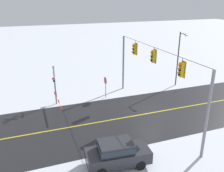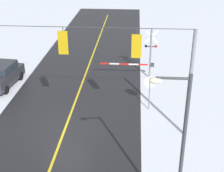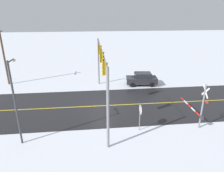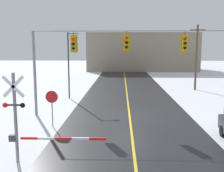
{
  "view_description": "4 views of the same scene",
  "coord_description": "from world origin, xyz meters",
  "px_view_note": "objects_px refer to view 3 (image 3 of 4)",
  "views": [
    {
      "loc": [
        17.89,
        -10.53,
        10.31
      ],
      "look_at": [
        -2.33,
        -3.11,
        2.3
      ],
      "focal_mm": 38.67,
      "sensor_mm": 36.0,
      "label": 1
    },
    {
      "loc": [
        -4.0,
        16.33,
        10.58
      ],
      "look_at": [
        -2.74,
        -0.82,
        2.56
      ],
      "focal_mm": 52.84,
      "sensor_mm": 36.0,
      "label": 2
    },
    {
      "loc": [
        -19.68,
        1.09,
        9.65
      ],
      "look_at": [
        -1.4,
        -0.9,
        2.75
      ],
      "focal_mm": 32.68,
      "sensor_mm": 36.0,
      "label": 3
    },
    {
      "loc": [
        -0.64,
        -19.06,
        5.07
      ],
      "look_at": [
        -1.27,
        -1.08,
        2.4
      ],
      "focal_mm": 42.2,
      "sensor_mm": 36.0,
      "label": 4
    }
  ],
  "objects_px": {
    "stop_sign": "(140,112)",
    "utility_pole": "(4,56)",
    "streetlamp_near": "(15,95)",
    "railroad_crossing": "(200,106)",
    "parked_car_charcoal": "(142,78)"
  },
  "relations": [
    {
      "from": "stop_sign",
      "to": "parked_car_charcoal",
      "type": "distance_m",
      "value": 11.28
    },
    {
      "from": "parked_car_charcoal",
      "to": "railroad_crossing",
      "type": "bearing_deg",
      "value": -167.56
    },
    {
      "from": "stop_sign",
      "to": "parked_car_charcoal",
      "type": "height_order",
      "value": "stop_sign"
    },
    {
      "from": "streetlamp_near",
      "to": "utility_pole",
      "type": "distance_m",
      "value": 14.98
    },
    {
      "from": "railroad_crossing",
      "to": "parked_car_charcoal",
      "type": "bearing_deg",
      "value": 12.44
    },
    {
      "from": "utility_pole",
      "to": "railroad_crossing",
      "type": "bearing_deg",
      "value": -122.5
    },
    {
      "from": "railroad_crossing",
      "to": "utility_pole",
      "type": "bearing_deg",
      "value": 57.5
    },
    {
      "from": "streetlamp_near",
      "to": "railroad_crossing",
      "type": "bearing_deg",
      "value": -87.15
    },
    {
      "from": "parked_car_charcoal",
      "to": "utility_pole",
      "type": "height_order",
      "value": "utility_pole"
    },
    {
      "from": "railroad_crossing",
      "to": "parked_car_charcoal",
      "type": "xyz_separation_m",
      "value": [
        10.71,
        2.36,
        -1.0
      ]
    },
    {
      "from": "parked_car_charcoal",
      "to": "streetlamp_near",
      "type": "relative_size",
      "value": 0.66
    },
    {
      "from": "stop_sign",
      "to": "utility_pole",
      "type": "xyz_separation_m",
      "value": [
        13.24,
        15.25,
        2.23
      ]
    },
    {
      "from": "streetlamp_near",
      "to": "utility_pole",
      "type": "bearing_deg",
      "value": 22.87
    },
    {
      "from": "stop_sign",
      "to": "railroad_crossing",
      "type": "bearing_deg",
      "value": -88.2
    },
    {
      "from": "stop_sign",
      "to": "railroad_crossing",
      "type": "distance_m",
      "value": 5.27
    }
  ]
}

